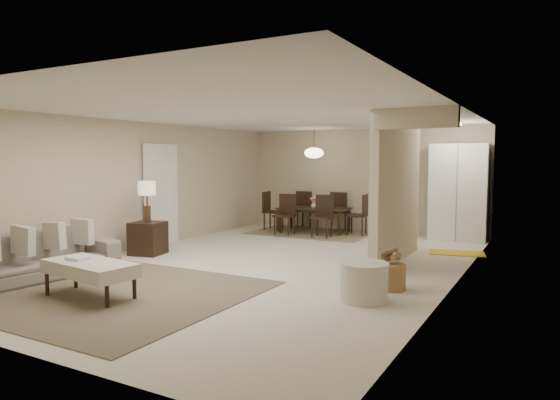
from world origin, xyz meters
The scene contains 22 objects.
floor centered at (0.00, 0.00, 0.00)m, with size 9.00×9.00×0.00m, color beige.
ceiling centered at (0.00, 0.00, 2.50)m, with size 9.00×9.00×0.00m, color white.
back_wall centered at (0.00, 4.50, 1.25)m, with size 6.00×6.00×0.00m, color #BCAD8F.
left_wall centered at (-3.00, 0.00, 1.25)m, with size 9.00×9.00×0.00m, color #BCAD8F.
right_wall centered at (3.00, 0.00, 1.25)m, with size 9.00×9.00×0.00m, color #BCAD8F.
partition centered at (1.80, 1.25, 1.25)m, with size 0.15×2.50×2.50m, color #BCAD8F.
doorway centered at (-2.97, 0.60, 1.02)m, with size 0.04×0.90×2.04m, color black.
pantry_cabinet centered at (2.35, 4.15, 1.05)m, with size 1.20×0.55×2.10m, color white.
flush_light centered at (2.30, 3.20, 2.46)m, with size 0.44×0.44×0.05m, color white.
living_rug centered at (-0.74, -2.64, 0.01)m, with size 3.20×3.20×0.01m, color brown.
sofa centered at (-2.45, -2.64, 0.34)m, with size 0.91×2.32×0.68m, color gray.
ottoman_bench centered at (-0.94, -2.94, 0.38)m, with size 1.38×0.77×0.47m.
side_table centered at (-2.40, -0.38, 0.30)m, with size 0.55×0.55×0.60m, color black.
table_lamp centered at (-2.40, -0.38, 1.17)m, with size 0.32×0.32×0.76m.
round_pouf centered at (2.15, -1.39, 0.24)m, with size 0.61×0.61×0.48m, color beige.
wicker_basket centered at (2.28, -0.68, 0.17)m, with size 0.41×0.41×0.35m, color olive.
dining_rug centered at (-0.91, 3.67, 0.01)m, with size 2.80×2.10×0.01m, color #79664B.
dining_table centered at (-0.91, 3.67, 0.30)m, with size 1.69×0.94×0.59m, color black.
dining_chairs centered at (-0.91, 3.67, 0.48)m, with size 2.60×1.97×0.96m.
vase centered at (-0.91, 3.67, 0.67)m, with size 0.14×0.14×0.15m, color white.
yellow_mat centered at (2.61, 2.51, 0.01)m, with size 0.98×0.60×0.01m, color yellow.
pendant_light centered at (-0.91, 3.67, 1.92)m, with size 0.46×0.46×0.71m.
Camera 1 is at (4.19, -7.21, 1.75)m, focal length 32.00 mm.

